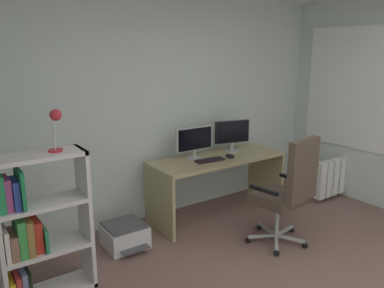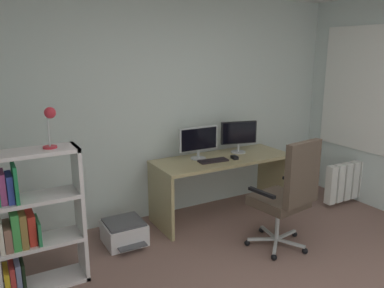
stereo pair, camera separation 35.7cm
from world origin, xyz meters
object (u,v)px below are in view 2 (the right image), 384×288
at_px(bookshelf, 29,224).
at_px(printer, 124,232).
at_px(monitor_main, 198,140).
at_px(radiator, 353,180).
at_px(desk, 222,172).
at_px(monitor_secondary, 239,134).
at_px(office_chair, 288,192).
at_px(computer_mouse, 235,157).
at_px(desk_lamp, 50,121).
at_px(keyboard, 213,161).

xyz_separation_m(bookshelf, printer, (0.92, 0.36, -0.46)).
bearing_deg(monitor_main, bookshelf, -164.49).
bearing_deg(radiator, monitor_main, 163.65).
bearing_deg(monitor_main, desk, -18.75).
height_order(desk, radiator, desk).
height_order(monitor_secondary, office_chair, office_chair).
xyz_separation_m(monitor_secondary, computer_mouse, (-0.21, -0.21, -0.21)).
distance_m(bookshelf, printer, 1.09).
bearing_deg(desk_lamp, keyboard, 11.22).
distance_m(monitor_main, radiator, 2.19).
height_order(computer_mouse, office_chair, office_chair).
height_order(monitor_main, keyboard, monitor_main).
xyz_separation_m(desk, monitor_main, (-0.27, 0.09, 0.40)).
height_order(monitor_main, bookshelf, bookshelf).
bearing_deg(keyboard, monitor_secondary, 24.95).
relative_size(monitor_main, computer_mouse, 4.89).
bearing_deg(radiator, bookshelf, 179.15).
height_order(keyboard, office_chair, office_chair).
xyz_separation_m(keyboard, radiator, (1.92, -0.41, -0.43)).
bearing_deg(keyboard, bookshelf, -165.58).
height_order(monitor_secondary, printer, monitor_secondary).
height_order(monitor_main, radiator, monitor_main).
height_order(bookshelf, radiator, bookshelf).
xyz_separation_m(desk_lamp, radiator, (3.68, -0.06, -1.11)).
height_order(monitor_secondary, radiator, monitor_secondary).
relative_size(desk, radiator, 1.77).
bearing_deg(office_chair, computer_mouse, 90.16).
height_order(desk, printer, desk).
xyz_separation_m(printer, radiator, (2.99, -0.42, 0.19)).
distance_m(office_chair, desk_lamp, 2.27).
xyz_separation_m(monitor_main, computer_mouse, (0.37, -0.21, -0.20)).
distance_m(bookshelf, desk_lamp, 0.86).
distance_m(office_chair, printer, 1.72).
height_order(desk, monitor_secondary, monitor_secondary).
relative_size(bookshelf, radiator, 1.27).
bearing_deg(monitor_main, printer, -170.37).
bearing_deg(computer_mouse, radiator, -3.72).
relative_size(desk, office_chair, 1.44).
bearing_deg(desk, radiator, -15.97).
bearing_deg(keyboard, monitor_main, 121.04).
xyz_separation_m(desk, printer, (-1.26, -0.07, -0.43)).
xyz_separation_m(monitor_main, printer, (-0.99, -0.17, -0.83)).
xyz_separation_m(office_chair, bookshelf, (-2.28, 0.57, -0.03)).
bearing_deg(monitor_secondary, monitor_main, -179.99).
bearing_deg(desk, desk_lamp, -167.40).
bearing_deg(keyboard, radiator, -7.58).
xyz_separation_m(monitor_secondary, radiator, (1.44, -0.59, -0.65)).
height_order(monitor_main, office_chair, office_chair).
bearing_deg(desk, computer_mouse, -51.78).
xyz_separation_m(desk, office_chair, (0.09, -1.01, 0.07)).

